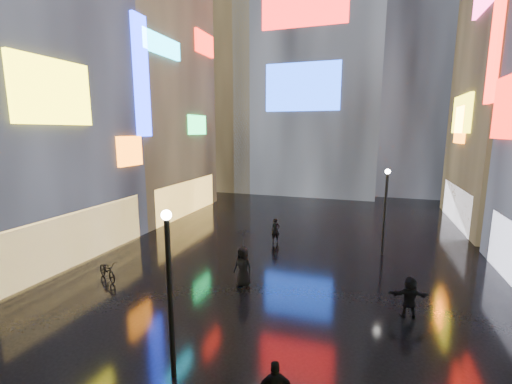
% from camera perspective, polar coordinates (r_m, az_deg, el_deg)
% --- Properties ---
extents(ground, '(140.00, 140.00, 0.00)m').
position_cam_1_polar(ground, '(22.24, 6.55, -9.28)').
color(ground, black).
rests_on(ground, ground).
extents(building_left_far, '(10.28, 12.00, 22.00)m').
position_cam_1_polar(building_left_far, '(33.53, -19.54, 15.76)').
color(building_left_far, black).
rests_on(building_left_far, ground).
extents(tower_main, '(16.00, 14.20, 42.00)m').
position_cam_1_polar(tower_main, '(47.13, 9.80, 26.82)').
color(tower_main, black).
rests_on(tower_main, ground).
extents(tower_flank_right, '(12.00, 12.00, 34.00)m').
position_cam_1_polar(tower_flank_right, '(47.81, 25.43, 20.83)').
color(tower_flank_right, black).
rests_on(tower_flank_right, ground).
extents(tower_flank_left, '(10.00, 10.00, 26.00)m').
position_cam_1_polar(tower_flank_left, '(46.62, -5.03, 17.03)').
color(tower_flank_left, black).
rests_on(tower_flank_left, ground).
extents(lamp_near, '(0.30, 0.30, 5.20)m').
position_cam_1_polar(lamp_near, '(10.59, -14.20, -14.86)').
color(lamp_near, black).
rests_on(lamp_near, ground).
extents(lamp_far, '(0.30, 0.30, 5.20)m').
position_cam_1_polar(lamp_far, '(21.60, 20.75, -2.35)').
color(lamp_far, black).
rests_on(lamp_far, ground).
extents(pedestrian_4, '(1.05, 0.79, 1.93)m').
position_cam_1_polar(pedestrian_4, '(16.76, -2.18, -12.33)').
color(pedestrian_4, black).
rests_on(pedestrian_4, ground).
extents(pedestrian_5, '(1.63, 0.76, 1.69)m').
position_cam_1_polar(pedestrian_5, '(15.49, 24.21, -15.70)').
color(pedestrian_5, black).
rests_on(pedestrian_5, ground).
extents(pedestrian_6, '(0.71, 0.66, 1.63)m').
position_cam_1_polar(pedestrian_6, '(22.97, 3.29, -6.45)').
color(pedestrian_6, black).
rests_on(pedestrian_6, ground).
extents(umbrella_2, '(1.33, 1.32, 0.89)m').
position_cam_1_polar(umbrella_2, '(16.27, -2.22, -7.74)').
color(umbrella_2, black).
rests_on(umbrella_2, pedestrian_4).
extents(bicycle, '(1.97, 1.47, 0.99)m').
position_cam_1_polar(bicycle, '(19.07, -23.54, -11.87)').
color(bicycle, black).
rests_on(bicycle, ground).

